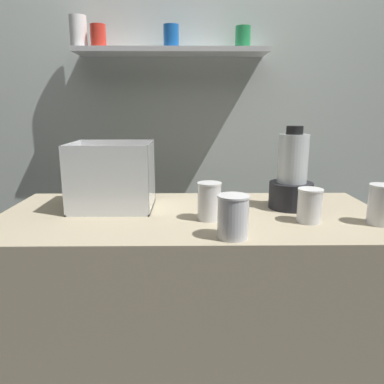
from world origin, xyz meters
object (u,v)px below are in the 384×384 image
(juice_cup_carrot_far_left, at_px, (209,204))
(juice_cup_pomegranate_right, at_px, (381,207))
(blender_pitcher, at_px, (292,178))
(juice_cup_pomegranate_left, at_px, (233,219))
(carrot_display_bin, at_px, (113,188))
(juice_cup_beet_middle, at_px, (309,208))

(juice_cup_carrot_far_left, relative_size, juice_cup_pomegranate_right, 0.98)
(blender_pitcher, relative_size, juice_cup_pomegranate_left, 2.40)
(juice_cup_pomegranate_left, bearing_deg, juice_cup_pomegranate_right, 13.94)
(blender_pitcher, xyz_separation_m, juice_cup_carrot_far_left, (-0.32, -0.15, -0.06))
(juice_cup_pomegranate_right, bearing_deg, juice_cup_pomegranate_left, -166.06)
(carrot_display_bin, xyz_separation_m, blender_pitcher, (0.68, -0.02, 0.04))
(juice_cup_carrot_far_left, xyz_separation_m, juice_cup_beet_middle, (0.33, -0.03, -0.01))
(juice_cup_pomegranate_left, height_order, juice_cup_beet_middle, juice_cup_pomegranate_left)
(juice_cup_carrot_far_left, bearing_deg, juice_cup_pomegranate_right, -5.72)
(juice_cup_carrot_far_left, distance_m, juice_cup_beet_middle, 0.34)
(blender_pitcher, distance_m, juice_cup_carrot_far_left, 0.36)
(carrot_display_bin, bearing_deg, blender_pitcher, -1.41)
(carrot_display_bin, relative_size, blender_pitcher, 0.96)
(juice_cup_carrot_far_left, relative_size, juice_cup_pomegranate_left, 1.00)
(carrot_display_bin, height_order, juice_cup_beet_middle, carrot_display_bin)
(carrot_display_bin, height_order, juice_cup_pomegranate_left, carrot_display_bin)
(carrot_display_bin, bearing_deg, juice_cup_beet_middle, -15.65)
(juice_cup_carrot_far_left, xyz_separation_m, juice_cup_pomegranate_right, (0.56, -0.06, 0.00))
(juice_cup_beet_middle, bearing_deg, juice_cup_pomegranate_left, -151.49)
(blender_pitcher, distance_m, juice_cup_pomegranate_left, 0.42)
(carrot_display_bin, relative_size, juice_cup_carrot_far_left, 2.31)
(juice_cup_beet_middle, relative_size, juice_cup_pomegranate_right, 0.86)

